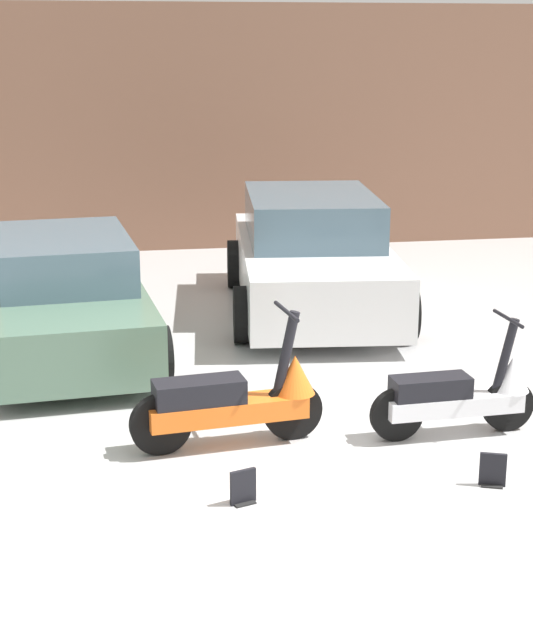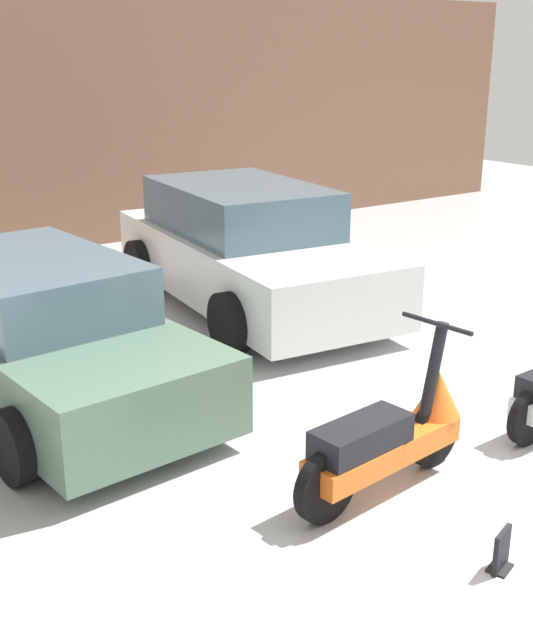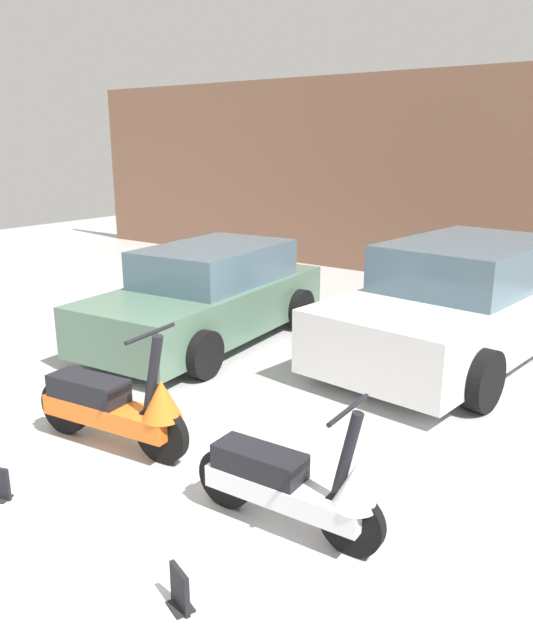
% 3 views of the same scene
% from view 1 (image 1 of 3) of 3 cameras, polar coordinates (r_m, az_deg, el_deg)
% --- Properties ---
extents(ground_plane, '(28.00, 28.00, 0.00)m').
position_cam_1_polar(ground_plane, '(7.50, 2.29, -9.62)').
color(ground_plane, '#B2B2B2').
extents(wall_back, '(19.60, 0.12, 3.83)m').
position_cam_1_polar(wall_back, '(15.76, -4.54, 11.01)').
color(wall_back, '#845B47').
rests_on(wall_back, ground_plane).
extents(scooter_front_left, '(1.63, 0.59, 1.14)m').
position_cam_1_polar(scooter_front_left, '(8.07, -1.78, -4.63)').
color(scooter_front_left, black).
rests_on(scooter_front_left, ground_plane).
extents(scooter_front_right, '(1.46, 0.53, 1.02)m').
position_cam_1_polar(scooter_front_right, '(8.45, 11.25, -4.27)').
color(scooter_front_right, black).
rests_on(scooter_front_right, ground_plane).
extents(car_rear_left, '(2.04, 3.82, 1.26)m').
position_cam_1_polar(car_rear_left, '(10.65, -11.52, 1.25)').
color(car_rear_left, '#51705B').
rests_on(car_rear_left, ground_plane).
extents(car_rear_center, '(2.37, 4.37, 1.43)m').
position_cam_1_polar(car_rear_center, '(12.17, 2.67, 3.76)').
color(car_rear_center, white).
rests_on(car_rear_center, ground_plane).
extents(placard_near_left_scooter, '(0.20, 0.17, 0.26)m').
position_cam_1_polar(placard_near_left_scooter, '(7.19, -1.37, -9.78)').
color(placard_near_left_scooter, black).
rests_on(placard_near_left_scooter, ground_plane).
extents(placard_near_right_scooter, '(0.20, 0.17, 0.26)m').
position_cam_1_polar(placard_near_right_scooter, '(7.65, 13.02, -8.58)').
color(placard_near_right_scooter, black).
rests_on(placard_near_right_scooter, ground_plane).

